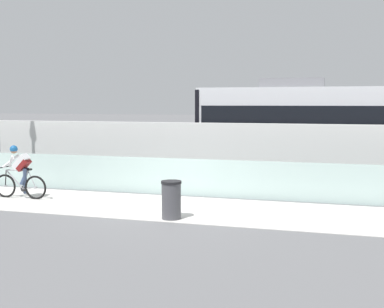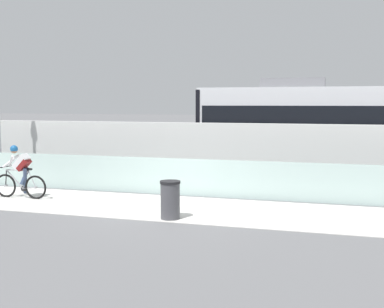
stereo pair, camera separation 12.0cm
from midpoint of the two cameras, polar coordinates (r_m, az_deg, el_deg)
The scene contains 9 objects.
ground_plane at distance 13.63m, azimuth -2.61°, elevation -6.23°, with size 200.00×200.00×0.00m, color slate.
bike_path_deck at distance 13.62m, azimuth -2.61°, elevation -6.20°, with size 32.00×3.20×0.01m, color silver.
glass_parapet at distance 15.25m, azimuth -0.36°, elevation -2.70°, with size 32.00×0.05×1.15m, color #ADC6C1.
concrete_barrier_wall at distance 16.90m, azimuth 1.39°, elevation -0.08°, with size 32.00×0.36×2.19m, color silver.
tram_rail_near at distance 19.43m, azimuth 3.27°, elevation -2.53°, with size 32.00×0.08×0.01m, color #595654.
tram_rail_far at distance 20.82m, azimuth 4.16°, elevation -1.97°, with size 32.00×0.08×0.01m, color #595654.
tram at distance 19.47m, azimuth 17.50°, elevation 2.80°, with size 11.06×2.54×3.81m.
cyclist_on_bike at distance 15.63m, azimuth -19.11°, elevation -2.06°, with size 1.77×0.58×1.61m.
trash_bin at distance 12.21m, azimuth -2.26°, elevation -5.35°, with size 0.51×0.51×0.96m.
Camera 2 is at (4.39, -12.58, 2.88)m, focal length 45.93 mm.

